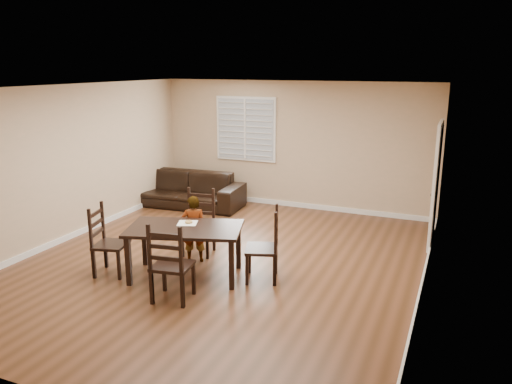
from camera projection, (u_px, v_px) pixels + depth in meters
ground at (221, 263)px, 7.82m from camera, size 7.00×7.00×0.00m
room at (226, 148)px, 7.52m from camera, size 6.04×7.04×2.72m
dining_table at (185, 233)px, 7.18m from camera, size 1.82×1.35×0.76m
chair_near at (200, 223)px, 8.22m from camera, size 0.56×0.54×1.06m
chair_far at (168, 268)px, 6.38m from camera, size 0.56×0.53×1.09m
chair_left at (103, 243)px, 7.34m from camera, size 0.55×0.57×1.05m
chair_right at (271, 248)px, 7.11m from camera, size 0.58×0.60×1.08m
child at (194, 229)px, 7.78m from camera, size 0.46×0.41×1.07m
napkin at (187, 223)px, 7.33m from camera, size 0.36×0.36×0.00m
donut at (189, 222)px, 7.32m from camera, size 0.11×0.11×0.04m
sofa at (185, 189)px, 10.91m from camera, size 2.59×1.14×0.74m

